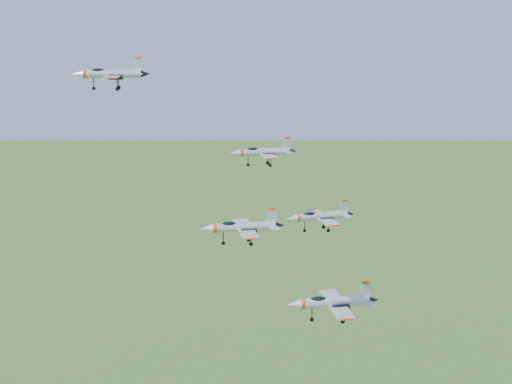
{
  "coord_description": "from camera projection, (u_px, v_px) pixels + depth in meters",
  "views": [
    {
      "loc": [
        -13.41,
        -106.64,
        160.36
      ],
      "look_at": [
        -3.87,
        -2.32,
        135.52
      ],
      "focal_mm": 50.0,
      "sensor_mm": 36.0,
      "label": 1
    }
  ],
  "objects": [
    {
      "name": "jet_right_high",
      "position": [
        242.0,
        227.0,
        91.83
      ],
      "size": [
        11.09,
        9.2,
        2.96
      ],
      "rotation": [
        0.0,
        0.0,
        0.09
      ],
      "color": "silver"
    },
    {
      "name": "jet_lead",
      "position": [
        110.0,
        74.0,
        111.54
      ],
      "size": [
        12.16,
        9.98,
        3.26
      ],
      "rotation": [
        0.0,
        0.0,
        -0.01
      ],
      "color": "silver"
    },
    {
      "name": "jet_left_high",
      "position": [
        263.0,
        152.0,
        108.68
      ],
      "size": [
        10.47,
        8.69,
        2.8
      ],
      "rotation": [
        0.0,
        0.0,
        0.09
      ],
      "color": "silver"
    },
    {
      "name": "jet_right_low",
      "position": [
        332.0,
        302.0,
        102.8
      ],
      "size": [
        13.72,
        11.33,
        3.67
      ],
      "rotation": [
        0.0,
        0.0,
        0.06
      ],
      "color": "silver"
    },
    {
      "name": "jet_left_low",
      "position": [
        320.0,
        216.0,
        123.1
      ],
      "size": [
        12.6,
        10.58,
        3.38
      ],
      "rotation": [
        0.0,
        0.0,
        0.19
      ],
      "color": "silver"
    }
  ]
}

